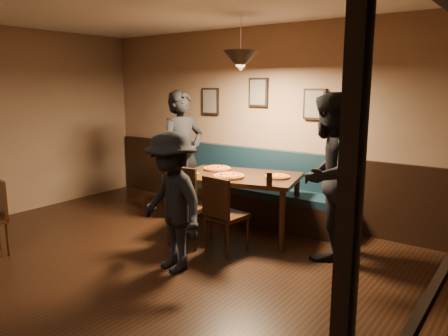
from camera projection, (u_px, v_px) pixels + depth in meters
name	position (u px, v px, depth m)	size (l,w,h in m)	color
floor	(55.00, 302.00, 3.96)	(7.00, 7.00, 0.00)	black
wall_back	(259.00, 123.00, 6.46)	(6.00, 6.00, 0.00)	#8C704F
wall_right	(415.00, 210.00, 1.94)	(7.00, 7.00, 0.00)	#8C704F
wainscot	(257.00, 182.00, 6.61)	(5.88, 0.06, 1.00)	black
booth_bench	(247.00, 185.00, 6.39)	(3.00, 0.60, 1.00)	#0F232D
window_frame	(431.00, 170.00, 2.34)	(0.06, 2.56, 1.86)	black
window_glass	(425.00, 170.00, 2.36)	(2.40, 2.40, 0.00)	black
picture_left	(210.00, 101.00, 6.90)	(0.32, 0.04, 0.42)	black
picture_center	(258.00, 92.00, 6.35)	(0.32, 0.04, 0.42)	black
picture_right	(315.00, 104.00, 5.85)	(0.32, 0.04, 0.42)	black
pendant_lamp	(241.00, 61.00, 5.34)	(0.44, 0.44, 0.25)	black
dining_table	(240.00, 205.00, 5.69)	(1.50, 0.97, 0.80)	black
chair_near_left	(190.00, 204.00, 5.33)	(0.45, 0.45, 1.01)	black
chair_near_right	(227.00, 214.00, 5.08)	(0.41, 0.41, 0.93)	black
diner_left	(183.00, 156.00, 6.30)	(0.69, 0.45, 1.88)	black
diner_right	(327.00, 176.00, 4.86)	(0.91, 0.71, 1.88)	black
diner_front	(171.00, 202.00, 4.53)	(0.96, 0.55, 1.49)	black
pizza_a	(217.00, 168.00, 5.94)	(0.37, 0.37, 0.04)	#BF7B24
pizza_b	(229.00, 176.00, 5.44)	(0.39, 0.39, 0.04)	#C16D24
pizza_c	(277.00, 176.00, 5.43)	(0.31, 0.31, 0.04)	orange
soda_glass	(269.00, 179.00, 5.02)	(0.07, 0.07, 0.16)	black
tabasco_bottle	(270.00, 175.00, 5.32)	(0.03, 0.03, 0.12)	#A90805
napkin_a	(217.00, 167.00, 6.16)	(0.15, 0.15, 0.01)	#217E34
napkin_b	(193.00, 173.00, 5.71)	(0.13, 0.13, 0.01)	#1D7035
cutlery_set	(221.00, 179.00, 5.37)	(0.02, 0.18, 0.00)	#B9B9BE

